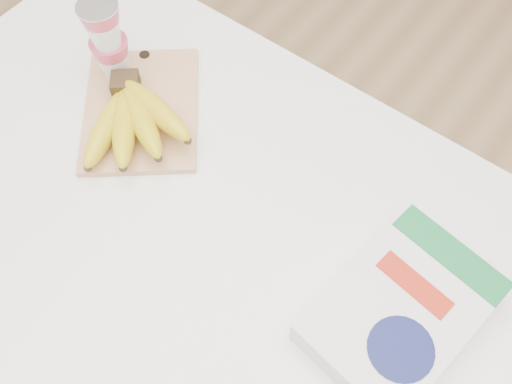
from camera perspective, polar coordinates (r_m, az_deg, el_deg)
table at (r=1.34m, az=-5.15°, el=-10.96°), size 1.18×0.79×0.89m
cutting_board at (r=1.06m, az=-11.41°, el=8.13°), size 0.33×0.34×0.01m
bananas at (r=1.00m, az=-12.32°, el=7.20°), size 0.22×0.21×0.07m
yogurt_stack at (r=1.05m, az=-14.68°, el=14.55°), size 0.07×0.07×0.16m
cereal_box at (r=0.86m, az=14.28°, el=-11.49°), size 0.22×0.29×0.06m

